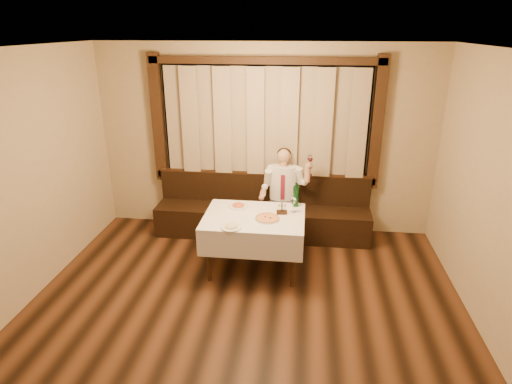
# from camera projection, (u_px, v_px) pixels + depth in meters

# --- Properties ---
(room) EXTENTS (5.01, 6.01, 2.81)m
(room) POSITION_uv_depth(u_px,v_px,m) (245.00, 180.00, 4.46)
(room) COLOR black
(room) RESTS_ON ground
(banquette) EXTENTS (3.20, 0.61, 0.94)m
(banquette) POSITION_uv_depth(u_px,v_px,m) (262.00, 215.00, 6.51)
(banquette) COLOR black
(banquette) RESTS_ON ground
(dining_table) EXTENTS (1.27, 0.97, 0.76)m
(dining_table) POSITION_uv_depth(u_px,v_px,m) (254.00, 223.00, 5.44)
(dining_table) COLOR black
(dining_table) RESTS_ON ground
(pizza) EXTENTS (0.32, 0.32, 0.03)m
(pizza) POSITION_uv_depth(u_px,v_px,m) (267.00, 218.00, 5.30)
(pizza) COLOR white
(pizza) RESTS_ON dining_table
(pasta_red) EXTENTS (0.26, 0.26, 0.09)m
(pasta_red) POSITION_uv_depth(u_px,v_px,m) (238.00, 204.00, 5.65)
(pasta_red) COLOR white
(pasta_red) RESTS_ON dining_table
(pasta_cream) EXTENTS (0.26, 0.26, 0.09)m
(pasta_cream) POSITION_uv_depth(u_px,v_px,m) (231.00, 225.00, 5.06)
(pasta_cream) COLOR white
(pasta_cream) RESTS_ON dining_table
(green_bottle) EXTENTS (0.08, 0.08, 0.35)m
(green_bottle) POSITION_uv_depth(u_px,v_px,m) (296.00, 196.00, 5.63)
(green_bottle) COLOR #115220
(green_bottle) RESTS_ON dining_table
(table_wine_glass) EXTENTS (0.08, 0.08, 0.21)m
(table_wine_glass) POSITION_uv_depth(u_px,v_px,m) (293.00, 201.00, 5.44)
(table_wine_glass) COLOR white
(table_wine_glass) RESTS_ON dining_table
(cruet_caddy) EXTENTS (0.14, 0.08, 0.14)m
(cruet_caddy) POSITION_uv_depth(u_px,v_px,m) (282.00, 210.00, 5.43)
(cruet_caddy) COLOR black
(cruet_caddy) RESTS_ON dining_table
(seated_man) EXTENTS (0.74, 0.55, 1.37)m
(seated_man) POSITION_uv_depth(u_px,v_px,m) (283.00, 188.00, 6.21)
(seated_man) COLOR black
(seated_man) RESTS_ON ground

